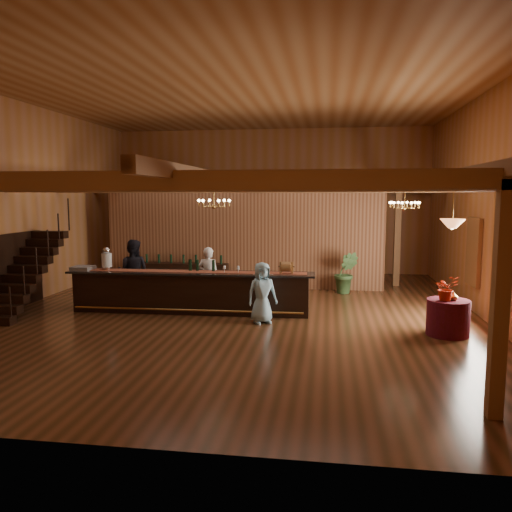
# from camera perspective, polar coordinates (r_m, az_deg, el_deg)

# --- Properties ---
(floor) EXTENTS (14.00, 14.00, 0.00)m
(floor) POSITION_cam_1_polar(r_m,az_deg,el_deg) (12.91, -1.97, -6.44)
(floor) COLOR #5A301C
(floor) RESTS_ON ground
(ceiling) EXTENTS (14.00, 14.00, 0.00)m
(ceiling) POSITION_cam_1_polar(r_m,az_deg,el_deg) (12.80, -2.08, 18.27)
(ceiling) COLOR #A67546
(ceiling) RESTS_ON wall_back
(wall_back) EXTENTS (12.00, 0.10, 5.50)m
(wall_back) POSITION_cam_1_polar(r_m,az_deg,el_deg) (19.48, 1.66, 6.27)
(wall_back) COLOR #A76B45
(wall_back) RESTS_ON floor
(wall_front) EXTENTS (12.00, 0.10, 5.50)m
(wall_front) POSITION_cam_1_polar(r_m,az_deg,el_deg) (5.81, -14.41, 4.32)
(wall_front) COLOR #A76B45
(wall_front) RESTS_ON floor
(wall_left) EXTENTS (0.10, 14.00, 5.50)m
(wall_left) POSITION_cam_1_polar(r_m,az_deg,el_deg) (14.85, -25.57, 5.36)
(wall_left) COLOR #A76B45
(wall_left) RESTS_ON floor
(wall_right) EXTENTS (0.10, 14.00, 5.50)m
(wall_right) POSITION_cam_1_polar(r_m,az_deg,el_deg) (12.92, 25.30, 5.23)
(wall_right) COLOR #A76B45
(wall_right) RESTS_ON floor
(beam_grid) EXTENTS (11.90, 13.90, 0.39)m
(beam_grid) POSITION_cam_1_polar(r_m,az_deg,el_deg) (13.06, -1.63, 8.06)
(beam_grid) COLOR brown
(beam_grid) RESTS_ON wall_left
(support_posts) EXTENTS (9.20, 10.20, 3.20)m
(support_posts) POSITION_cam_1_polar(r_m,az_deg,el_deg) (12.14, -2.42, 0.38)
(support_posts) COLOR brown
(support_posts) RESTS_ON floor
(partition_wall) EXTENTS (9.00, 0.18, 3.10)m
(partition_wall) POSITION_cam_1_polar(r_m,az_deg,el_deg) (16.15, -1.54, 1.85)
(partition_wall) COLOR brown
(partition_wall) RESTS_ON floor
(window_right_front) EXTENTS (0.12, 1.05, 1.75)m
(window_right_front) POSITION_cam_1_polar(r_m,az_deg,el_deg) (11.47, 27.07, -1.03)
(window_right_front) COLOR white
(window_right_front) RESTS_ON wall_right
(window_right_back) EXTENTS (0.12, 1.05, 1.75)m
(window_right_back) POSITION_cam_1_polar(r_m,az_deg,el_deg) (13.94, 23.65, 0.45)
(window_right_back) COLOR white
(window_right_back) RESTS_ON wall_right
(staircase) EXTENTS (1.00, 2.80, 2.00)m
(staircase) POSITION_cam_1_polar(r_m,az_deg,el_deg) (14.07, -24.99, -1.83)
(staircase) COLOR black
(staircase) RESTS_ON floor
(backroom_boxes) EXTENTS (4.10, 0.60, 1.10)m
(backroom_boxes) POSITION_cam_1_polar(r_m,az_deg,el_deg) (18.20, 0.17, -0.80)
(backroom_boxes) COLOR black
(backroom_boxes) RESTS_ON floor
(tasting_bar) EXTENTS (6.34, 0.97, 1.07)m
(tasting_bar) POSITION_cam_1_polar(r_m,az_deg,el_deg) (12.90, -7.50, -4.07)
(tasting_bar) COLOR black
(tasting_bar) RESTS_ON floor
(beverage_dispenser) EXTENTS (0.26, 0.26, 0.60)m
(beverage_dispenser) POSITION_cam_1_polar(r_m,az_deg,el_deg) (13.54, -16.69, -0.33)
(beverage_dispenser) COLOR silver
(beverage_dispenser) RESTS_ON tasting_bar
(glass_rack_tray) EXTENTS (0.50, 0.50, 0.10)m
(glass_rack_tray) POSITION_cam_1_polar(r_m,az_deg,el_deg) (13.74, -19.19, -1.32)
(glass_rack_tray) COLOR gray
(glass_rack_tray) RESTS_ON tasting_bar
(raffle_drum) EXTENTS (0.34, 0.24, 0.30)m
(raffle_drum) POSITION_cam_1_polar(r_m,az_deg,el_deg) (12.36, 3.50, -1.24)
(raffle_drum) COLOR olive
(raffle_drum) RESTS_ON tasting_bar
(bar_bottle_0) EXTENTS (0.07, 0.07, 0.30)m
(bar_bottle_0) POSITION_cam_1_polar(r_m,az_deg,el_deg) (12.91, -7.56, -1.05)
(bar_bottle_0) COLOR black
(bar_bottle_0) RESTS_ON tasting_bar
(bar_bottle_1) EXTENTS (0.07, 0.07, 0.30)m
(bar_bottle_1) POSITION_cam_1_polar(r_m,az_deg,el_deg) (12.91, -7.49, -1.05)
(bar_bottle_1) COLOR black
(bar_bottle_1) RESTS_ON tasting_bar
(bar_bottle_2) EXTENTS (0.07, 0.07, 0.30)m
(bar_bottle_2) POSITION_cam_1_polar(r_m,az_deg,el_deg) (12.86, -6.71, -1.07)
(bar_bottle_2) COLOR black
(bar_bottle_2) RESTS_ON tasting_bar
(bar_bottle_3) EXTENTS (0.07, 0.07, 0.30)m
(bar_bottle_3) POSITION_cam_1_polar(r_m,az_deg,el_deg) (12.77, -4.90, -1.10)
(bar_bottle_3) COLOR black
(bar_bottle_3) RESTS_ON tasting_bar
(backbar_shelf) EXTENTS (2.88, 0.46, 0.81)m
(backbar_shelf) POSITION_cam_1_polar(r_m,az_deg,el_deg) (16.29, -8.25, -2.23)
(backbar_shelf) COLOR black
(backbar_shelf) RESTS_ON floor
(round_table) EXTENTS (0.89, 0.89, 0.77)m
(round_table) POSITION_cam_1_polar(r_m,az_deg,el_deg) (11.52, 21.09, -6.58)
(round_table) COLOR #4E0B21
(round_table) RESTS_ON floor
(chandelier_left) EXTENTS (0.80, 0.80, 0.55)m
(chandelier_left) POSITION_cam_1_polar(r_m,az_deg,el_deg) (12.33, -4.83, 6.08)
(chandelier_left) COLOR #B38641
(chandelier_left) RESTS_ON beam_grid
(chandelier_right) EXTENTS (0.80, 0.80, 0.62)m
(chandelier_right) POSITION_cam_1_polar(r_m,az_deg,el_deg) (14.02, 16.62, 5.65)
(chandelier_right) COLOR #B38641
(chandelier_right) RESTS_ON beam_grid
(pendant_lamp) EXTENTS (0.52, 0.52, 0.90)m
(pendant_lamp) POSITION_cam_1_polar(r_m,az_deg,el_deg) (11.24, 21.54, 3.47)
(pendant_lamp) COLOR #B38641
(pendant_lamp) RESTS_ON beam_grid
(bartender) EXTENTS (0.61, 0.41, 1.62)m
(bartender) POSITION_cam_1_polar(r_m,az_deg,el_deg) (13.48, -5.46, -2.38)
(bartender) COLOR white
(bartender) RESTS_ON floor
(staff_second) EXTENTS (0.89, 0.70, 1.80)m
(staff_second) POSITION_cam_1_polar(r_m,az_deg,el_deg) (14.01, -13.86, -1.82)
(staff_second) COLOR black
(staff_second) RESTS_ON floor
(guest) EXTENTS (0.84, 0.73, 1.44)m
(guest) POSITION_cam_1_polar(r_m,az_deg,el_deg) (11.71, 0.70, -4.22)
(guest) COLOR #90C2D7
(guest) RESTS_ON floor
(floor_plant) EXTENTS (0.72, 0.59, 1.29)m
(floor_plant) POSITION_cam_1_polar(r_m,az_deg,el_deg) (15.45, 10.25, -1.88)
(floor_plant) COLOR #35562A
(floor_plant) RESTS_ON floor
(table_flowers) EXTENTS (0.60, 0.56, 0.54)m
(table_flowers) POSITION_cam_1_polar(r_m,az_deg,el_deg) (11.29, 20.91, -3.45)
(table_flowers) COLOR #A41C02
(table_flowers) RESTS_ON round_table
(table_vase) EXTENTS (0.19, 0.19, 0.29)m
(table_vase) POSITION_cam_1_polar(r_m,az_deg,el_deg) (11.39, 21.69, -4.04)
(table_vase) COLOR #B38641
(table_vase) RESTS_ON round_table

